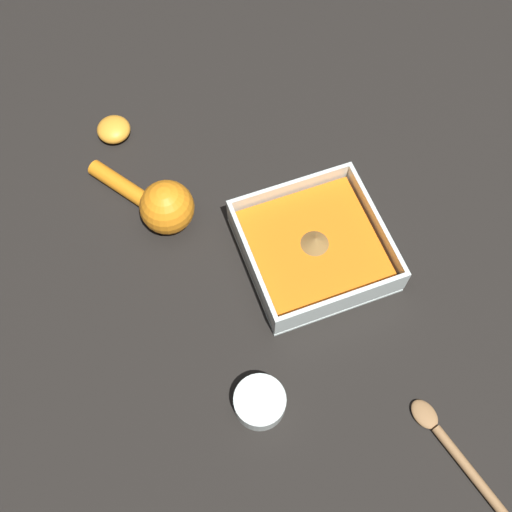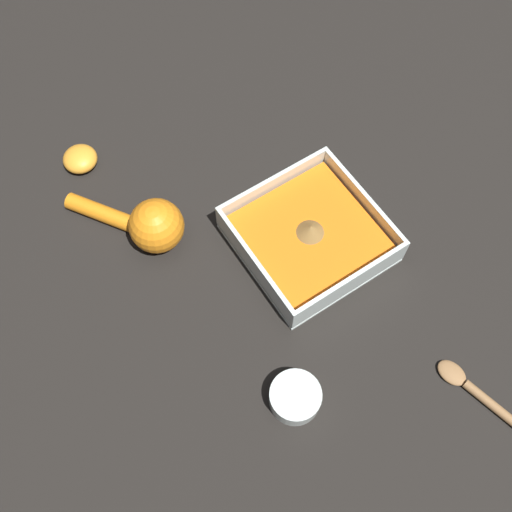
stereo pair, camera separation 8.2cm
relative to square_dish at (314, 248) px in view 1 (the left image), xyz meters
name	(u,v)px [view 1 (the left image)]	position (x,y,z in m)	size (l,w,h in m)	color
ground_plane	(301,285)	(0.04, -0.03, -0.02)	(4.00, 4.00, 0.00)	black
square_dish	(314,248)	(0.00, 0.00, 0.00)	(0.19, 0.19, 0.05)	silver
spice_bowl	(260,402)	(0.17, -0.15, 0.00)	(0.07, 0.07, 0.03)	silver
lemon_squeezer	(161,204)	(-0.13, -0.18, 0.02)	(0.17, 0.13, 0.08)	orange
lemon_half	(114,130)	(-0.30, -0.21, 0.00)	(0.05, 0.05, 0.03)	orange
wooden_spoon	(472,474)	(0.34, 0.06, -0.01)	(0.24, 0.08, 0.01)	olive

